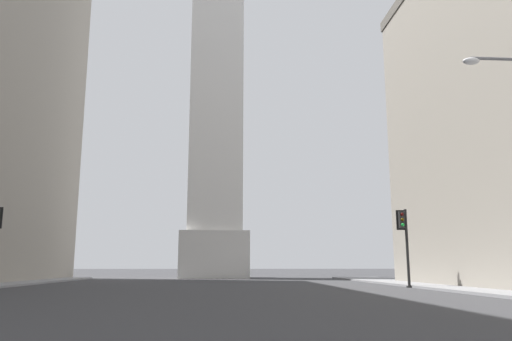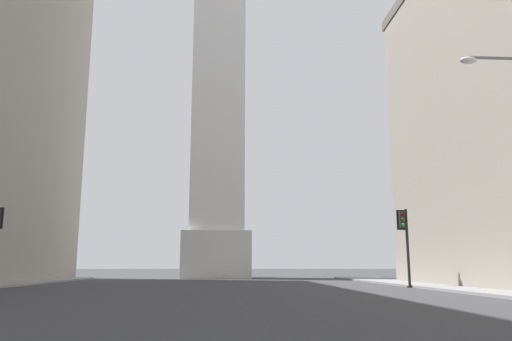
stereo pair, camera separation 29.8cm
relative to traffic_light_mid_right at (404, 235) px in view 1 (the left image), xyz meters
name	(u,v)px [view 1 (the left image)]	position (x,y,z in m)	size (l,w,h in m)	color
traffic_light_mid_right	(404,235)	(0.00, 0.00, 0.00)	(0.78, 0.50, 5.07)	black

